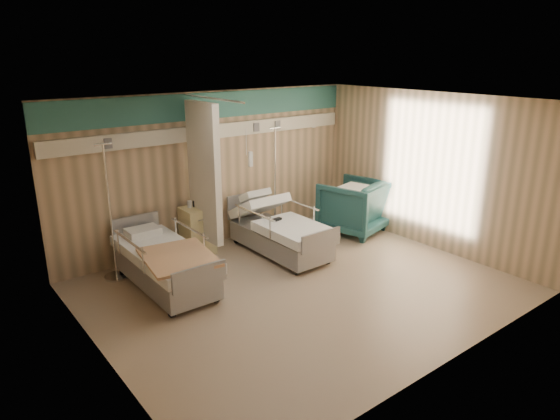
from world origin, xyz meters
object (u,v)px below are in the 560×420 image
object	(u,v)px
bedside_cabinet	(197,231)
iv_stand_left	(114,252)
visitor_armchair	(354,206)
bed_right	(280,236)
bed_left	(166,268)
iv_stand_right	(275,213)

from	to	relation	value
bedside_cabinet	iv_stand_left	bearing A→B (deg)	-176.45
bedside_cabinet	visitor_armchair	bearing A→B (deg)	-16.87
bed_right	bedside_cabinet	world-z (taller)	bedside_cabinet
bed_left	visitor_armchair	world-z (taller)	visitor_armchair
iv_stand_right	bed_left	bearing A→B (deg)	-163.13
bed_left	iv_stand_left	size ratio (longest dim) A/B	1.00
visitor_armchair	iv_stand_right	bearing A→B (deg)	-46.61
iv_stand_left	bed_right	bearing A→B (deg)	-16.72
bed_right	visitor_armchair	xyz separation A→B (m)	(1.85, -0.01, 0.21)
iv_stand_right	iv_stand_left	size ratio (longest dim) A/B	0.98
iv_stand_right	iv_stand_left	world-z (taller)	iv_stand_left
bed_right	bed_left	size ratio (longest dim) A/B	1.00
bed_left	iv_stand_left	bearing A→B (deg)	120.81
bed_left	bed_right	bearing A→B (deg)	0.00
bed_right	iv_stand_left	world-z (taller)	iv_stand_left
bedside_cabinet	bed_right	bearing A→B (deg)	-38.05
bed_right	bedside_cabinet	bearing A→B (deg)	141.95
bedside_cabinet	iv_stand_right	distance (m)	1.67
bed_right	visitor_armchair	size ratio (longest dim) A/B	1.88
bed_right	visitor_armchair	distance (m)	1.86
bedside_cabinet	iv_stand_left	xyz separation A→B (m)	(-1.53, -0.09, 0.02)
bed_right	bedside_cabinet	xyz separation A→B (m)	(-1.15, 0.90, 0.11)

